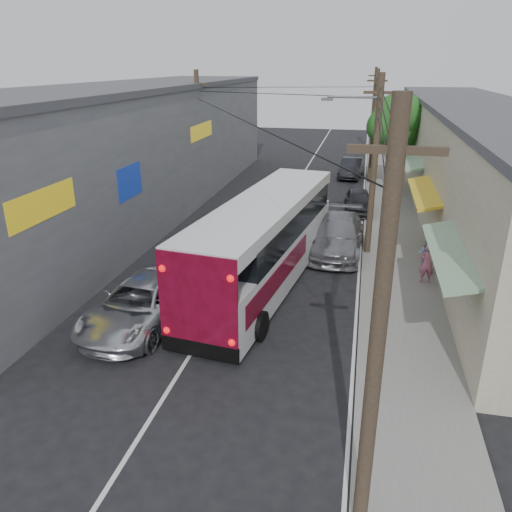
{
  "coord_description": "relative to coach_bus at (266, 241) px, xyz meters",
  "views": [
    {
      "loc": [
        4.76,
        -9.4,
        8.36
      ],
      "look_at": [
        1.15,
        7.23,
        1.75
      ],
      "focal_mm": 35.0,
      "sensor_mm": 36.0,
      "label": 1
    }
  ],
  "objects": [
    {
      "name": "jeepney",
      "position": [
        -3.45,
        -4.25,
        -1.05
      ],
      "size": [
        3.02,
        5.71,
        1.53
      ],
      "primitive_type": "imported",
      "rotation": [
        0.0,
        0.0,
        -0.09
      ],
      "color": "silver",
      "rests_on": "ground"
    },
    {
      "name": "utility_poles",
      "position": [
        1.91,
        11.55,
        2.32
      ],
      "size": [
        11.8,
        45.28,
        8.0
      ],
      "color": "#473828",
      "rests_on": "ground"
    },
    {
      "name": "building_left",
      "position": [
        -9.71,
        9.22,
        1.84
      ],
      "size": [
        7.2,
        36.0,
        7.25
      ],
      "color": "gray",
      "rests_on": "ground"
    },
    {
      "name": "parked_suv",
      "position": [
        2.59,
        4.22,
        -0.99
      ],
      "size": [
        2.48,
        5.76,
        1.65
      ],
      "primitive_type": "imported",
      "rotation": [
        0.0,
        0.0,
        -0.03
      ],
      "color": "gray",
      "rests_on": "ground"
    },
    {
      "name": "pedestrian_near",
      "position": [
        6.28,
        1.2,
        -0.89
      ],
      "size": [
        0.64,
        0.47,
        1.6
      ],
      "primitive_type": "imported",
      "rotation": [
        0.0,
        0.0,
        3.3
      ],
      "color": "#C16681",
      "rests_on": "sidewalk"
    },
    {
      "name": "parked_car_far",
      "position": [
        2.59,
        21.09,
        -1.09
      ],
      "size": [
        1.9,
        4.52,
        1.45
      ],
      "primitive_type": "imported",
      "rotation": [
        0.0,
        0.0,
        -0.08
      ],
      "color": "black",
      "rests_on": "ground"
    },
    {
      "name": "parked_car_mid",
      "position": [
        3.39,
        11.22,
        -1.13
      ],
      "size": [
        1.87,
        4.07,
        1.35
      ],
      "primitive_type": "imported",
      "rotation": [
        0.0,
        0.0,
        0.07
      ],
      "color": "#2A2A30",
      "rests_on": "ground"
    },
    {
      "name": "pedestrian_far",
      "position": [
        6.39,
        2.3,
        -0.93
      ],
      "size": [
        0.93,
        0.85,
        1.53
      ],
      "primitive_type": "imported",
      "rotation": [
        0.0,
        0.0,
        2.68
      ],
      "color": "#8BA7CB",
      "rests_on": "sidewalk"
    },
    {
      "name": "street_tree",
      "position": [
        5.66,
        17.24,
        2.86
      ],
      "size": [
        4.4,
        4.0,
        6.6
      ],
      "color": "#3F2B19",
      "rests_on": "ground"
    },
    {
      "name": "ground",
      "position": [
        -1.21,
        -8.78,
        -1.81
      ],
      "size": [
        120.0,
        120.0,
        0.0
      ],
      "primitive_type": "plane",
      "color": "black",
      "rests_on": "ground"
    },
    {
      "name": "building_right",
      "position": [
        9.78,
        13.22,
        1.34
      ],
      "size": [
        7.09,
        40.0,
        6.25
      ],
      "color": "beige",
      "rests_on": "ground"
    },
    {
      "name": "sidewalk",
      "position": [
        5.29,
        11.22,
        -1.75
      ],
      "size": [
        3.0,
        80.0,
        0.12
      ],
      "primitive_type": "cube",
      "color": "slate",
      "rests_on": "ground"
    },
    {
      "name": "coach_bus",
      "position": [
        0.0,
        0.0,
        0.0
      ],
      "size": [
        4.06,
        12.35,
        3.5
      ],
      "rotation": [
        0.0,
        0.0,
        -0.13
      ],
      "color": "silver",
      "rests_on": "ground"
    }
  ]
}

